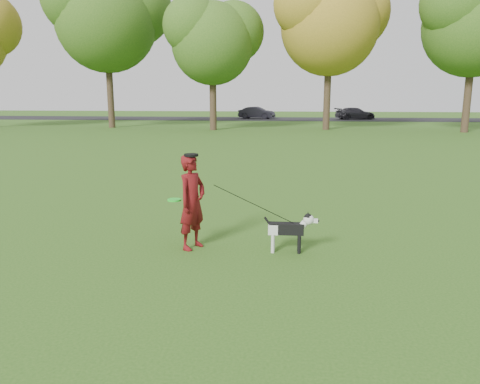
# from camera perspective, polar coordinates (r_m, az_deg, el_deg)

# --- Properties ---
(ground) EXTENTS (120.00, 120.00, 0.00)m
(ground) POSITION_cam_1_polar(r_m,az_deg,el_deg) (8.14, -2.60, -6.49)
(ground) COLOR #285116
(ground) RESTS_ON ground
(road) EXTENTS (120.00, 7.00, 0.02)m
(road) POSITION_cam_1_polar(r_m,az_deg,el_deg) (47.72, 4.23, 8.87)
(road) COLOR black
(road) RESTS_ON ground
(man) EXTENTS (0.61, 0.69, 1.60)m
(man) POSITION_cam_1_polar(r_m,az_deg,el_deg) (7.82, -5.85, -1.23)
(man) COLOR #500B0D
(man) RESTS_ON ground
(dog) EXTENTS (0.90, 0.18, 0.69)m
(dog) POSITION_cam_1_polar(r_m,az_deg,el_deg) (7.71, 6.18, -4.35)
(dog) COLOR black
(dog) RESTS_ON ground
(car_mid) EXTENTS (3.82, 2.18, 1.19)m
(car_mid) POSITION_cam_1_polar(r_m,az_deg,el_deg) (47.77, 2.05, 9.63)
(car_mid) COLOR black
(car_mid) RESTS_ON road
(car_right) EXTENTS (4.24, 2.61, 1.15)m
(car_right) POSITION_cam_1_polar(r_m,az_deg,el_deg) (48.17, 13.87, 9.28)
(car_right) COLOR #232127
(car_right) RESTS_ON road
(man_held_items) EXTENTS (2.17, 0.27, 1.15)m
(man_held_items) POSITION_cam_1_polar(r_m,az_deg,el_deg) (7.64, -0.18, -0.62)
(man_held_items) COLOR #1CE026
(man_held_items) RESTS_ON ground
(tree_row) EXTENTS (51.74, 8.86, 12.01)m
(tree_row) POSITION_cam_1_polar(r_m,az_deg,el_deg) (34.14, 1.28, 20.11)
(tree_row) COLOR #38281C
(tree_row) RESTS_ON ground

